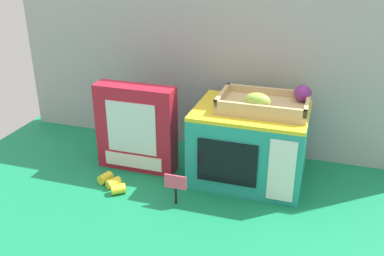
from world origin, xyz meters
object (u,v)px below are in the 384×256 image
object	(u,v)px
price_sign	(175,185)
loose_toy_banana	(112,183)
cookie_set_box	(136,128)
food_groups_crate	(266,104)
toy_microwave	(250,144)

from	to	relation	value
price_sign	loose_toy_banana	bearing A→B (deg)	173.75
cookie_set_box	price_sign	world-z (taller)	cookie_set_box
food_groups_crate	price_sign	size ratio (longest dim) A/B	2.82
food_groups_crate	cookie_set_box	bearing A→B (deg)	-172.95
toy_microwave	loose_toy_banana	world-z (taller)	toy_microwave
food_groups_crate	price_sign	xyz separation A→B (m)	(-0.22, -0.23, -0.21)
price_sign	food_groups_crate	bearing A→B (deg)	45.82
food_groups_crate	loose_toy_banana	size ratio (longest dim) A/B	2.31
cookie_set_box	loose_toy_banana	xyz separation A→B (m)	(-0.02, -0.15, -0.14)
food_groups_crate	loose_toy_banana	bearing A→B (deg)	-155.63
food_groups_crate	cookie_set_box	world-z (taller)	food_groups_crate
cookie_set_box	toy_microwave	bearing A→B (deg)	7.39
food_groups_crate	loose_toy_banana	xyz separation A→B (m)	(-0.45, -0.21, -0.26)
toy_microwave	loose_toy_banana	bearing A→B (deg)	-153.72
food_groups_crate	loose_toy_banana	distance (m)	0.56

